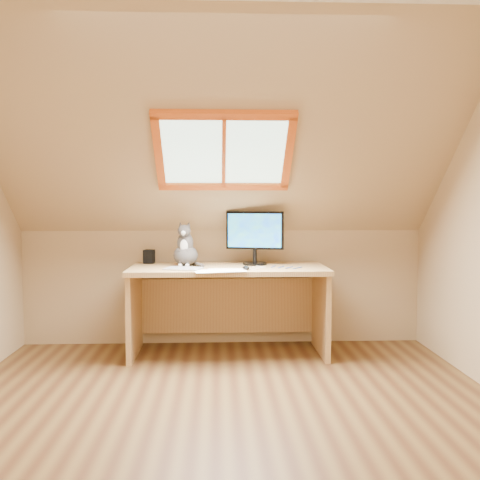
{
  "coord_description": "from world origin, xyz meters",
  "views": [
    {
      "loc": [
        -0.05,
        -2.95,
        1.24
      ],
      "look_at": [
        0.12,
        1.0,
        0.97
      ],
      "focal_mm": 40.0,
      "sensor_mm": 36.0,
      "label": 1
    }
  ],
  "objects": [
    {
      "name": "ground",
      "position": [
        0.0,
        0.0,
        0.0
      ],
      "size": [
        3.5,
        3.5,
        0.0
      ],
      "primitive_type": "plane",
      "color": "brown",
      "rests_on": "ground"
    },
    {
      "name": "room_shell",
      "position": [
        0.0,
        -0.09,
        1.43
      ],
      "size": [
        3.52,
        3.52,
        2.41
      ],
      "color": "tan",
      "rests_on": "ground"
    },
    {
      "name": "desk",
      "position": [
        0.04,
        1.45,
        0.5
      ],
      "size": [
        1.59,
        0.7,
        0.73
      ],
      "color": "tan",
      "rests_on": "ground"
    },
    {
      "name": "monitor",
      "position": [
        0.26,
        1.5,
        0.98
      ],
      "size": [
        0.48,
        0.2,
        0.45
      ],
      "color": "black",
      "rests_on": "desk"
    },
    {
      "name": "cat",
      "position": [
        -0.31,
        1.44,
        0.86
      ],
      "size": [
        0.23,
        0.26,
        0.37
      ],
      "color": "#4B4542",
      "rests_on": "desk"
    },
    {
      "name": "desk_speaker",
      "position": [
        -0.63,
        1.63,
        0.78
      ],
      "size": [
        0.1,
        0.1,
        0.12
      ],
      "primitive_type": "cube",
      "rotation": [
        0.0,
        0.0,
        -0.23
      ],
      "color": "black",
      "rests_on": "desk"
    },
    {
      "name": "graphics_tablet",
      "position": [
        -0.32,
        1.21,
        0.73
      ],
      "size": [
        0.32,
        0.27,
        0.01
      ],
      "primitive_type": "cube",
      "rotation": [
        0.0,
        0.0,
        -0.29
      ],
      "color": "#B2B2B7",
      "rests_on": "desk"
    },
    {
      "name": "mouse",
      "position": [
        0.17,
        1.16,
        0.74
      ],
      "size": [
        0.07,
        0.1,
        0.03
      ],
      "primitive_type": "ellipsoid",
      "rotation": [
        0.0,
        0.0,
        0.18
      ],
      "color": "black",
      "rests_on": "desk"
    },
    {
      "name": "papers",
      "position": [
        0.01,
        1.12,
        0.73
      ],
      "size": [
        0.33,
        0.27,
        0.0
      ],
      "color": "white",
      "rests_on": "desk"
    },
    {
      "name": "cables",
      "position": [
        0.4,
        1.26,
        0.73
      ],
      "size": [
        0.51,
        0.26,
        0.01
      ],
      "color": "silver",
      "rests_on": "desk"
    }
  ]
}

